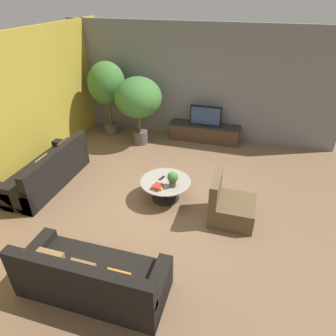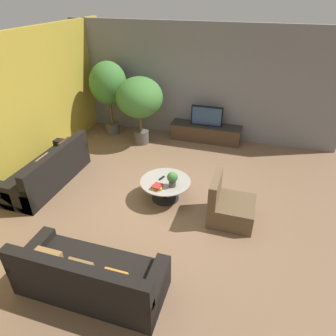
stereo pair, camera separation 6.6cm
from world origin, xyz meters
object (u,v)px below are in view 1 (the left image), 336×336
Objects in this scene: couch_by_wall at (48,172)px; armchair_wicker at (229,207)px; television at (206,116)px; potted_palm_corner at (138,99)px; coffee_table at (166,186)px; media_console at (205,132)px; couch_near_entry at (92,278)px; potted_plant_tabletop at (173,178)px; potted_palm_tall at (107,85)px.

armchair_wicker is at bearing 88.94° from couch_by_wall.
armchair_wicker reaches higher than couch_by_wall.
potted_palm_corner is (-1.66, -0.66, 0.52)m from television.
television is 2.94m from coffee_table.
couch_by_wall is 1.19× the size of potted_palm_corner.
couch_near_entry is at bearing -96.52° from media_console.
media_console is 3.05m from potted_plant_tabletop.
television reaches higher than potted_plant_tabletop.
couch_near_entry is 2.39× the size of armchair_wicker.
media_console is 4.21m from couch_by_wall.
potted_plant_tabletop is at bearing 82.60° from armchair_wicker.
couch_near_entry is 4.84m from potted_palm_corner.
coffee_table is at bearing -58.05° from potted_palm_corner.
couch_near_entry is 6.61× the size of potted_plant_tabletop.
coffee_table is at bearing -95.20° from media_console.
coffee_table is 2.42m from couch_near_entry.
media_console is 1.92× the size of coffee_table.
potted_plant_tabletop is (-0.08, -3.02, 0.35)m from media_console.
armchair_wicker is (1.64, 2.12, -0.01)m from couch_near_entry.
coffee_table is (-0.26, -2.89, -0.43)m from television.
potted_palm_corner is at bearing -77.19° from couch_near_entry.
armchair_wicker is at bearing -37.49° from potted_palm_tall.
television is 3.03m from potted_plant_tabletop.
potted_plant_tabletop is (2.62, -2.72, -0.82)m from potted_palm_tall.
armchair_wicker is at bearing -42.97° from potted_palm_corner.
armchair_wicker is (1.03, -3.17, 0.03)m from media_console.
media_console is 2.05m from potted_palm_corner.
television reaches higher than media_console.
armchair_wicker is 1.17m from potted_plant_tabletop.
potted_palm_tall reaches higher than coffee_table.
potted_palm_tall is at bearing 161.09° from potted_palm_corner.
couch_near_entry is 5.52m from potted_palm_tall.
television reaches higher than couch_by_wall.
media_console is 2.24× the size of armchair_wicker.
coffee_table is 1.32m from armchair_wicker.
potted_palm_corner reaches higher than television.
television is at bearing 21.79° from potted_palm_corner.
potted_palm_tall is at bearing 52.51° from armchair_wicker.
couch_by_wall is at bearing -132.62° from television.
television is 0.99× the size of armchair_wicker.
potted_palm_corner is (-1.66, -0.66, 1.00)m from media_console.
couch_by_wall is at bearing -175.57° from coffee_table.
television reaches higher than coffee_table.
potted_palm_tall reaches higher than couch_by_wall.
couch_by_wall is 3.14m from couch_near_entry.
couch_by_wall reaches higher than coffee_table.
potted_palm_tall is (-2.70, -0.30, 0.69)m from television.
television is 0.42× the size of potted_palm_tall.
couch_by_wall is (-2.85, -3.09, -0.43)m from television.
television is at bearing 137.38° from couch_by_wall.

